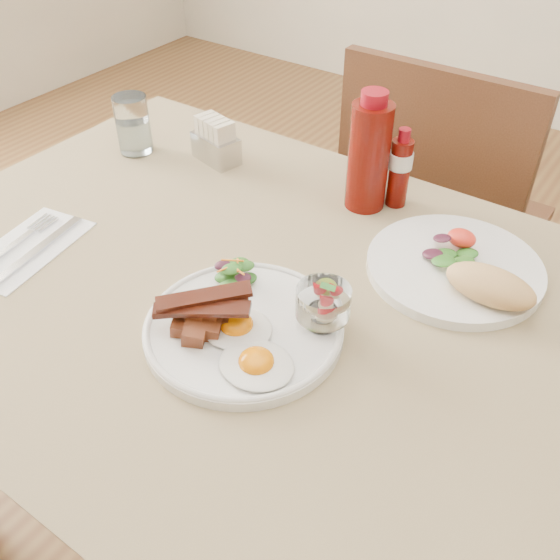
{
  "coord_description": "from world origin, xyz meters",
  "views": [
    {
      "loc": [
        0.41,
        -0.58,
        1.37
      ],
      "look_at": [
        0.03,
        -0.03,
        0.82
      ],
      "focal_mm": 40.0,
      "sensor_mm": 36.0,
      "label": 1
    }
  ],
  "objects_px": {
    "sugar_caddy": "(216,143)",
    "hot_sauce_bottle": "(400,169)",
    "main_plate": "(244,329)",
    "ketchup_bottle": "(369,155)",
    "table": "(278,339)",
    "fruit_cup": "(323,302)",
    "water_glass": "(134,128)",
    "chair_far": "(436,220)",
    "second_plate": "(463,270)"
  },
  "relations": [
    {
      "from": "main_plate",
      "to": "sugar_caddy",
      "type": "relative_size",
      "value": 2.6
    },
    {
      "from": "second_plate",
      "to": "hot_sauce_bottle",
      "type": "relative_size",
      "value": 1.91
    },
    {
      "from": "chair_far",
      "to": "sugar_caddy",
      "type": "relative_size",
      "value": 8.62
    },
    {
      "from": "main_plate",
      "to": "ketchup_bottle",
      "type": "bearing_deg",
      "value": 93.68
    },
    {
      "from": "sugar_caddy",
      "to": "second_plate",
      "type": "bearing_deg",
      "value": 5.97
    },
    {
      "from": "main_plate",
      "to": "second_plate",
      "type": "distance_m",
      "value": 0.35
    },
    {
      "from": "ketchup_bottle",
      "to": "water_glass",
      "type": "height_order",
      "value": "ketchup_bottle"
    },
    {
      "from": "hot_sauce_bottle",
      "to": "sugar_caddy",
      "type": "bearing_deg",
      "value": -170.53
    },
    {
      "from": "hot_sauce_bottle",
      "to": "water_glass",
      "type": "distance_m",
      "value": 0.55
    },
    {
      "from": "ketchup_bottle",
      "to": "main_plate",
      "type": "bearing_deg",
      "value": -86.32
    },
    {
      "from": "main_plate",
      "to": "water_glass",
      "type": "relative_size",
      "value": 2.39
    },
    {
      "from": "main_plate",
      "to": "hot_sauce_bottle",
      "type": "distance_m",
      "value": 0.43
    },
    {
      "from": "chair_far",
      "to": "hot_sauce_bottle",
      "type": "xyz_separation_m",
      "value": [
        0.03,
        -0.33,
        0.3
      ]
    },
    {
      "from": "table",
      "to": "fruit_cup",
      "type": "height_order",
      "value": "fruit_cup"
    },
    {
      "from": "chair_far",
      "to": "main_plate",
      "type": "bearing_deg",
      "value": -89.54
    },
    {
      "from": "table",
      "to": "fruit_cup",
      "type": "relative_size",
      "value": 17.45
    },
    {
      "from": "table",
      "to": "chair_far",
      "type": "bearing_deg",
      "value": 90.0
    },
    {
      "from": "ketchup_bottle",
      "to": "hot_sauce_bottle",
      "type": "height_order",
      "value": "ketchup_bottle"
    },
    {
      "from": "chair_far",
      "to": "main_plate",
      "type": "distance_m",
      "value": 0.79
    },
    {
      "from": "chair_far",
      "to": "second_plate",
      "type": "distance_m",
      "value": 0.57
    },
    {
      "from": "main_plate",
      "to": "ketchup_bottle",
      "type": "xyz_separation_m",
      "value": [
        -0.03,
        0.39,
        0.09
      ]
    },
    {
      "from": "table",
      "to": "sugar_caddy",
      "type": "distance_m",
      "value": 0.46
    },
    {
      "from": "ketchup_bottle",
      "to": "hot_sauce_bottle",
      "type": "xyz_separation_m",
      "value": [
        0.05,
        0.04,
        -0.03
      ]
    },
    {
      "from": "main_plate",
      "to": "sugar_caddy",
      "type": "distance_m",
      "value": 0.51
    },
    {
      "from": "chair_far",
      "to": "sugar_caddy",
      "type": "height_order",
      "value": "chair_far"
    },
    {
      "from": "main_plate",
      "to": "fruit_cup",
      "type": "relative_size",
      "value": 3.67
    },
    {
      "from": "ketchup_bottle",
      "to": "sugar_caddy",
      "type": "relative_size",
      "value": 1.98
    },
    {
      "from": "sugar_caddy",
      "to": "chair_far",
      "type": "bearing_deg",
      "value": 62.4
    },
    {
      "from": "table",
      "to": "sugar_caddy",
      "type": "bearing_deg",
      "value": 141.37
    },
    {
      "from": "fruit_cup",
      "to": "hot_sauce_bottle",
      "type": "distance_m",
      "value": 0.37
    },
    {
      "from": "table",
      "to": "hot_sauce_bottle",
      "type": "distance_m",
      "value": 0.37
    },
    {
      "from": "ketchup_bottle",
      "to": "fruit_cup",
      "type": "bearing_deg",
      "value": -70.71
    },
    {
      "from": "sugar_caddy",
      "to": "hot_sauce_bottle",
      "type": "bearing_deg",
      "value": 23.32
    },
    {
      "from": "second_plate",
      "to": "hot_sauce_bottle",
      "type": "bearing_deg",
      "value": 143.09
    },
    {
      "from": "main_plate",
      "to": "fruit_cup",
      "type": "xyz_separation_m",
      "value": [
        0.09,
        0.06,
        0.05
      ]
    },
    {
      "from": "fruit_cup",
      "to": "ketchup_bottle",
      "type": "height_order",
      "value": "ketchup_bottle"
    },
    {
      "from": "second_plate",
      "to": "hot_sauce_bottle",
      "type": "height_order",
      "value": "hot_sauce_bottle"
    },
    {
      "from": "chair_far",
      "to": "hot_sauce_bottle",
      "type": "height_order",
      "value": "chair_far"
    },
    {
      "from": "table",
      "to": "main_plate",
      "type": "height_order",
      "value": "main_plate"
    },
    {
      "from": "fruit_cup",
      "to": "sugar_caddy",
      "type": "xyz_separation_m",
      "value": [
        -0.44,
        0.3,
        -0.02
      ]
    },
    {
      "from": "table",
      "to": "hot_sauce_bottle",
      "type": "xyz_separation_m",
      "value": [
        0.03,
        0.34,
        0.16
      ]
    },
    {
      "from": "hot_sauce_bottle",
      "to": "sugar_caddy",
      "type": "height_order",
      "value": "hot_sauce_bottle"
    },
    {
      "from": "chair_far",
      "to": "ketchup_bottle",
      "type": "bearing_deg",
      "value": -93.03
    },
    {
      "from": "hot_sauce_bottle",
      "to": "second_plate",
      "type": "bearing_deg",
      "value": -36.91
    },
    {
      "from": "second_plate",
      "to": "sugar_caddy",
      "type": "xyz_separation_m",
      "value": [
        -0.55,
        0.08,
        0.02
      ]
    },
    {
      "from": "chair_far",
      "to": "hot_sauce_bottle",
      "type": "distance_m",
      "value": 0.44
    },
    {
      "from": "main_plate",
      "to": "sugar_caddy",
      "type": "height_order",
      "value": "sugar_caddy"
    },
    {
      "from": "table",
      "to": "chair_far",
      "type": "xyz_separation_m",
      "value": [
        0.0,
        0.66,
        -0.14
      ]
    },
    {
      "from": "fruit_cup",
      "to": "table",
      "type": "bearing_deg",
      "value": 163.79
    },
    {
      "from": "ketchup_bottle",
      "to": "sugar_caddy",
      "type": "xyz_separation_m",
      "value": [
        -0.32,
        -0.03,
        -0.06
      ]
    }
  ]
}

